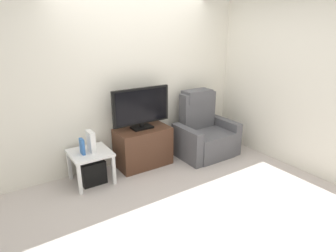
% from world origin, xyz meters
% --- Properties ---
extents(ground_plane, '(6.40, 6.40, 0.00)m').
position_xyz_m(ground_plane, '(0.00, 0.00, 0.00)').
color(ground_plane, '#BCB2AD').
extents(wall_back, '(6.40, 0.06, 2.60)m').
position_xyz_m(wall_back, '(0.00, 1.13, 1.30)').
color(wall_back, silver).
rests_on(wall_back, ground).
extents(wall_side, '(0.06, 4.48, 2.60)m').
position_xyz_m(wall_side, '(1.88, 0.00, 1.30)').
color(wall_side, silver).
rests_on(wall_side, ground).
extents(tv_stand, '(0.83, 0.47, 0.61)m').
position_xyz_m(tv_stand, '(-0.09, 0.83, 0.31)').
color(tv_stand, '#4C2D1E').
rests_on(tv_stand, ground).
extents(television, '(0.93, 0.20, 0.63)m').
position_xyz_m(television, '(-0.09, 0.85, 0.94)').
color(television, black).
rests_on(television, tv_stand).
extents(recliner_armchair, '(0.98, 0.78, 1.08)m').
position_xyz_m(recliner_armchair, '(0.99, 0.64, 0.37)').
color(recliner_armchair, '#515156').
rests_on(recliner_armchair, ground).
extents(side_table, '(0.54, 0.54, 0.46)m').
position_xyz_m(side_table, '(-0.96, 0.77, 0.39)').
color(side_table, white).
rests_on(side_table, ground).
extents(subwoofer_box, '(0.33, 0.33, 0.33)m').
position_xyz_m(subwoofer_box, '(-0.96, 0.77, 0.17)').
color(subwoofer_box, black).
rests_on(subwoofer_box, ground).
extents(book_upright, '(0.04, 0.12, 0.22)m').
position_xyz_m(book_upright, '(-1.06, 0.75, 0.57)').
color(book_upright, '#3366B2').
rests_on(book_upright, side_table).
extents(game_console, '(0.07, 0.20, 0.29)m').
position_xyz_m(game_console, '(-0.93, 0.78, 0.61)').
color(game_console, white).
rests_on(game_console, side_table).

